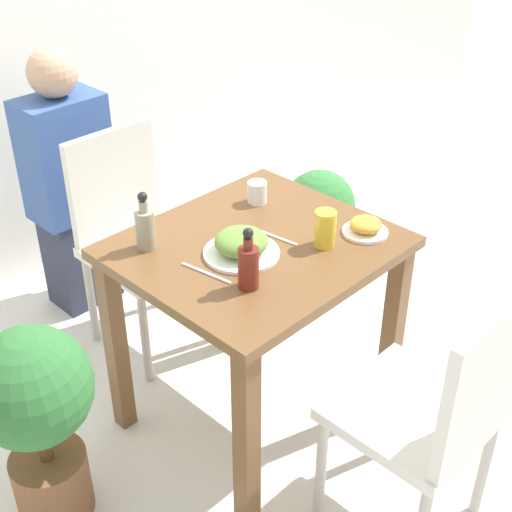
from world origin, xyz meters
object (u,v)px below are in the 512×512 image
Objects in this scene: chair_far at (134,230)px; potted_plant_right at (318,224)px; person_figure at (70,185)px; sauce_bottle at (145,227)px; potted_plant_left at (36,410)px; drink_cup at (257,192)px; side_plate at (365,227)px; food_plate at (241,244)px; chair_near at (438,409)px; condiment_bottle at (248,265)px; juice_glass at (325,229)px.

chair_far reaches higher than potted_plant_right.
sauce_bottle is at bearing -106.21° from person_figure.
drink_cup is at bearing 1.50° from potted_plant_left.
chair_far is 0.95m from potted_plant_left.
side_plate reaches higher than potted_plant_right.
potted_plant_right is at bearing 23.90° from food_plate.
chair_near is 0.63m from side_plate.
condiment_bottle is at bearing -151.65° from potted_plant_right.
food_plate is (-0.09, 0.69, 0.28)m from chair_near.
chair_near is at bearing -90.50° from chair_far.
drink_cup is at bearing 80.71° from juice_glass.
chair_near is 1.31m from potted_plant_right.
chair_far is 0.78m from food_plate.
sauce_bottle is at bearing 100.50° from condiment_bottle.
chair_near and chair_far have the same top height.
sauce_bottle is at bearing -73.86° from chair_near.
chair_near is 0.64m from juice_glass.
potted_plant_left is 1.13× the size of potted_plant_right.
food_plate is 0.21× the size of person_figure.
side_plate is (0.28, 0.50, 0.27)m from chair_near.
chair_near is 11.56× the size of drink_cup.
juice_glass is at bearing -32.92° from food_plate.
juice_glass is (-0.06, -0.36, 0.02)m from drink_cup.
food_plate is 2.00× the size of juice_glass.
food_plate is 0.38× the size of potted_plant_right.
side_plate is at bearing -129.22° from potted_plant_right.
sauce_bottle is 0.95m from person_figure.
drink_cup is (-0.09, 0.41, 0.01)m from side_plate.
juice_glass is 0.61× the size of condiment_bottle.
drink_cup is 0.40× the size of condiment_bottle.
sauce_bottle is at bearing -172.86° from potted_plant_right.
sauce_bottle is 1.00× the size of condiment_bottle.
chair_near is 0.97m from drink_cup.
drink_cup is (0.18, -0.51, 0.29)m from chair_far.
food_plate is at bearing -82.54° from chair_near.
juice_glass is at bearing -1.14° from condiment_bottle.
sauce_bottle is (-0.56, 0.44, 0.05)m from side_plate.
food_plate is at bearing -93.79° from person_figure.
person_figure is at bearing 94.12° from chair_far.
condiment_bottle is at bearing -98.29° from person_figure.
chair_far reaches higher than potted_plant_left.
drink_cup is 0.47m from sauce_bottle.
potted_plant_left is (-0.67, 0.18, -0.36)m from food_plate.
condiment_bottle is at bearing -79.50° from sauce_bottle.
chair_near is 0.67m from condiment_bottle.
juice_glass reaches higher than drink_cup.
juice_glass is (-0.15, 0.05, 0.04)m from side_plate.
person_figure is (-0.02, 1.81, 0.07)m from chair_near.
side_plate is at bearing -77.13° from person_figure.
condiment_bottle is at bearing -103.87° from chair_far.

